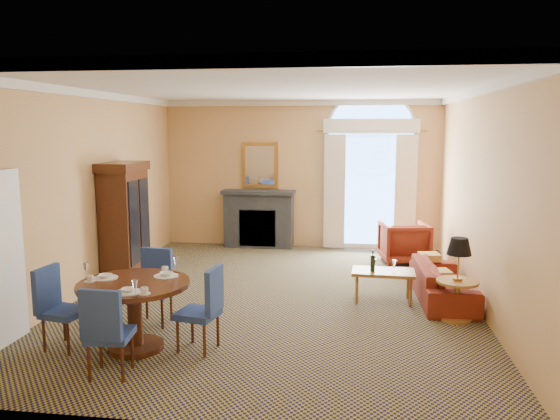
# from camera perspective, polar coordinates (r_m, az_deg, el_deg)

# --- Properties ---
(ground) EXTENTS (7.50, 7.50, 0.00)m
(ground) POSITION_cam_1_polar(r_m,az_deg,el_deg) (8.61, -0.47, -9.09)
(ground) COLOR #15123B
(ground) RESTS_ON ground
(room_envelope) EXTENTS (6.04, 7.52, 3.45)m
(room_envelope) POSITION_cam_1_polar(r_m,az_deg,el_deg) (8.86, -0.01, 7.92)
(room_envelope) COLOR tan
(room_envelope) RESTS_ON ground
(armoire) EXTENTS (0.58, 1.04, 2.04)m
(armoire) POSITION_cam_1_polar(r_m,az_deg,el_deg) (9.74, -15.92, -1.38)
(armoire) COLOR #36190C
(armoire) RESTS_ON ground
(dining_table) EXTENTS (1.31, 1.31, 1.02)m
(dining_table) POSITION_cam_1_polar(r_m,az_deg,el_deg) (6.73, -14.98, -9.11)
(dining_table) COLOR #36190C
(dining_table) RESTS_ON ground
(dining_chair_north) EXTENTS (0.47, 0.48, 1.00)m
(dining_chair_north) POSITION_cam_1_polar(r_m,az_deg,el_deg) (7.61, -12.90, -7.22)
(dining_chair_north) COLOR navy
(dining_chair_north) RESTS_ON ground
(dining_chair_south) EXTENTS (0.49, 0.49, 1.00)m
(dining_chair_south) POSITION_cam_1_polar(r_m,az_deg,el_deg) (6.06, -17.75, -11.58)
(dining_chair_south) COLOR navy
(dining_chair_south) RESTS_ON ground
(dining_chair_east) EXTENTS (0.52, 0.52, 1.00)m
(dining_chair_east) POSITION_cam_1_polar(r_m,az_deg,el_deg) (6.55, -7.77, -9.67)
(dining_chair_east) COLOR navy
(dining_chair_east) RESTS_ON ground
(dining_chair_west) EXTENTS (0.52, 0.52, 1.00)m
(dining_chair_west) POSITION_cam_1_polar(r_m,az_deg,el_deg) (7.07, -22.33, -8.90)
(dining_chair_west) COLOR navy
(dining_chair_west) RESTS_ON ground
(sofa) EXTENTS (0.82, 1.95, 0.56)m
(sofa) POSITION_cam_1_polar(r_m,az_deg,el_deg) (8.76, 16.64, -7.23)
(sofa) COLOR maroon
(sofa) RESTS_ON ground
(armchair) EXTENTS (1.00, 1.02, 0.81)m
(armchair) POSITION_cam_1_polar(r_m,az_deg,el_deg) (10.88, 12.83, -3.34)
(armchair) COLOR maroon
(armchair) RESTS_ON ground
(coffee_table) EXTENTS (0.95, 0.56, 0.80)m
(coffee_table) POSITION_cam_1_polar(r_m,az_deg,el_deg) (8.45, 10.69, -6.48)
(coffee_table) COLOR #A26E30
(coffee_table) RESTS_ON ground
(side_table) EXTENTS (0.56, 0.56, 1.13)m
(side_table) POSITION_cam_1_polar(r_m,az_deg,el_deg) (7.80, 18.11, -5.91)
(side_table) COLOR #A26E30
(side_table) RESTS_ON ground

